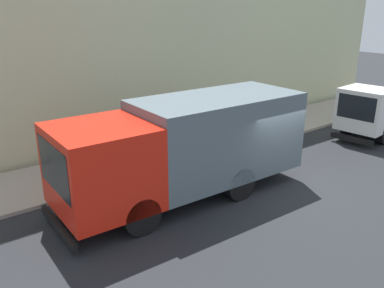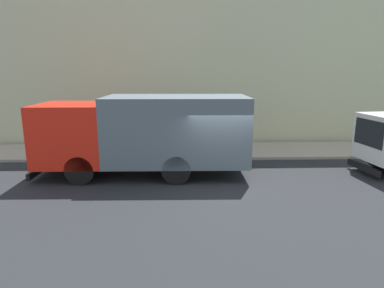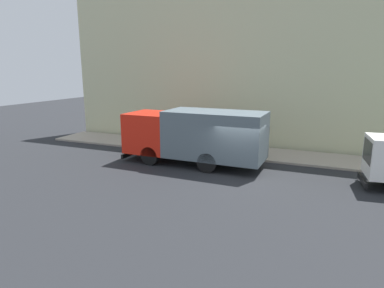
{
  "view_description": "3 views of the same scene",
  "coord_description": "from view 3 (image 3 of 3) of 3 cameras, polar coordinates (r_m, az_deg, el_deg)",
  "views": [
    {
      "loc": [
        -8.13,
        9.59,
        5.7
      ],
      "look_at": [
        1.62,
        2.24,
        1.45
      ],
      "focal_mm": 37.41,
      "sensor_mm": 36.0,
      "label": 1
    },
    {
      "loc": [
        -11.25,
        1.53,
        3.97
      ],
      "look_at": [
        1.31,
        1.07,
        1.16
      ],
      "focal_mm": 30.54,
      "sensor_mm": 36.0,
      "label": 2
    },
    {
      "loc": [
        -15.54,
        -3.89,
        5.25
      ],
      "look_at": [
        0.64,
        2.83,
        1.26
      ],
      "focal_mm": 30.9,
      "sensor_mm": 36.0,
      "label": 3
    }
  ],
  "objects": [
    {
      "name": "ground",
      "position": [
        16.86,
        8.12,
        -5.45
      ],
      "size": [
        80.0,
        80.0,
        0.0
      ],
      "primitive_type": "plane",
      "color": "#242629"
    },
    {
      "name": "street_sign_post",
      "position": [
        20.11,
        6.65,
        2.3
      ],
      "size": [
        0.44,
        0.08,
        2.5
      ],
      "color": "#4C5156",
      "rests_on": "sidewalk"
    },
    {
      "name": "building_facade",
      "position": [
        22.59,
        12.98,
        12.66
      ],
      "size": [
        0.5,
        30.0,
        10.62
      ],
      "primitive_type": "cube",
      "color": "beige",
      "rests_on": "ground"
    },
    {
      "name": "large_utility_truck",
      "position": [
        18.3,
        0.46,
        1.67
      ],
      "size": [
        2.72,
        8.02,
        3.05
      ],
      "rotation": [
        0.0,
        0.0,
        -0.02
      ],
      "color": "red",
      "rests_on": "ground"
    },
    {
      "name": "pedestrian_walking",
      "position": [
        21.92,
        2.96,
        1.78
      ],
      "size": [
        0.53,
        0.53,
        1.77
      ],
      "rotation": [
        0.0,
        0.0,
        2.57
      ],
      "color": "#544B4C",
      "rests_on": "sidewalk"
    },
    {
      "name": "sidewalk",
      "position": [
        21.17,
        11.29,
        -1.61
      ],
      "size": [
        3.21,
        30.0,
        0.13
      ],
      "primitive_type": "cube",
      "color": "#A79B8B",
      "rests_on": "ground"
    },
    {
      "name": "pedestrian_standing",
      "position": [
        22.81,
        0.28,
        1.99
      ],
      "size": [
        0.5,
        0.5,
        1.59
      ],
      "rotation": [
        0.0,
        0.0,
        2.07
      ],
      "color": "black",
      "rests_on": "sidewalk"
    }
  ]
}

